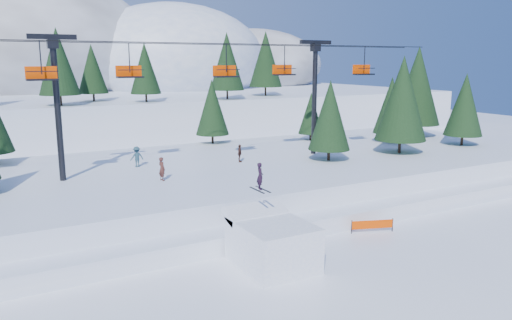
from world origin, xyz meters
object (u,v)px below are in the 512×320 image
banner_far (362,215)px  jump_kicker (272,242)px  chairlift (196,82)px  banner_near (372,225)px

banner_far → jump_kicker: bearing=-160.4°
chairlift → banner_near: 17.75m
banner_near → chairlift: bearing=114.5°
chairlift → banner_far: size_ratio=16.08×
jump_kicker → chairlift: bearing=82.5°
jump_kicker → banner_near: (8.42, 1.39, -0.79)m
banner_near → banner_far: size_ratio=0.94×
chairlift → jump_kicker: bearing=-97.5°
banner_far → chairlift: bearing=120.3°
jump_kicker → chairlift: chairlift is taller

